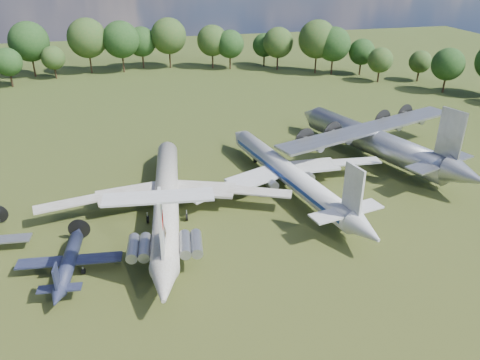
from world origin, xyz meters
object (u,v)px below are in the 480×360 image
object	(u,v)px
an12_transport	(373,144)
small_prop_west	(69,265)
il62_airliner	(167,201)
tu104_jet	(288,177)
person_on_il62	(163,231)

from	to	relation	value
an12_transport	small_prop_west	bearing A→B (deg)	-175.13
il62_airliner	tu104_jet	bearing A→B (deg)	16.04
tu104_jet	il62_airliner	bearing A→B (deg)	178.34
il62_airliner	an12_transport	xyz separation A→B (m)	(37.91, 11.31, 0.58)
il62_airliner	small_prop_west	size ratio (longest dim) A/B	2.85
an12_transport	tu104_jet	bearing A→B (deg)	-175.64
il62_airliner	small_prop_west	world-z (taller)	il62_airliner
small_prop_west	person_on_il62	size ratio (longest dim) A/B	9.23
an12_transport	person_on_il62	bearing A→B (deg)	-167.32
tu104_jet	person_on_il62	bearing A→B (deg)	-153.59
il62_airliner	an12_transport	size ratio (longest dim) A/B	1.07
il62_airliner	person_on_il62	size ratio (longest dim) A/B	26.31
tu104_jet	an12_transport	size ratio (longest dim) A/B	1.02
il62_airliner	small_prop_west	distance (m)	16.51
an12_transport	person_on_il62	xyz separation A→B (m)	(-39.29, -24.08, 2.60)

